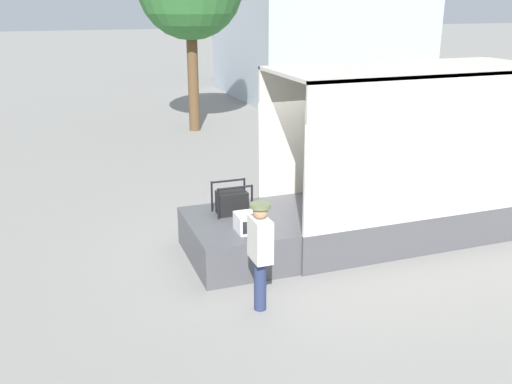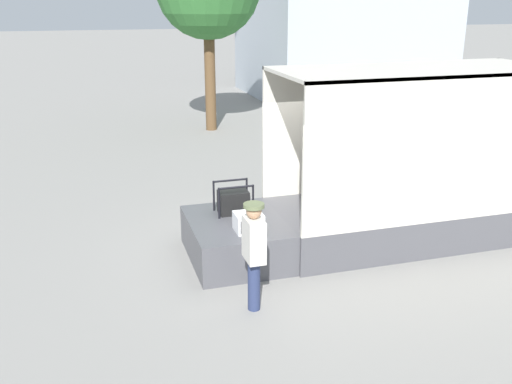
{
  "view_description": "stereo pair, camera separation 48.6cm",
  "coord_description": "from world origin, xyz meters",
  "px_view_note": "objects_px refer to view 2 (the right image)",
  "views": [
    {
      "loc": [
        -3.53,
        -8.63,
        4.28
      ],
      "look_at": [
        -0.5,
        -0.2,
        1.24
      ],
      "focal_mm": 40.0,
      "sensor_mm": 36.0,
      "label": 1
    },
    {
      "loc": [
        -3.07,
        -8.78,
        4.28
      ],
      "look_at": [
        -0.5,
        -0.2,
        1.24
      ],
      "focal_mm": 40.0,
      "sensor_mm": 36.0,
      "label": 2
    }
  ],
  "objects_px": {
    "box_truck": "(493,178)",
    "microwave": "(248,222)",
    "worker_person": "(254,246)",
    "portable_generator": "(234,201)"
  },
  "relations": [
    {
      "from": "portable_generator",
      "to": "worker_person",
      "type": "xyz_separation_m",
      "value": [
        -0.27,
        -2.14,
        0.09
      ]
    },
    {
      "from": "box_truck",
      "to": "microwave",
      "type": "distance_m",
      "value": 5.1
    },
    {
      "from": "portable_generator",
      "to": "worker_person",
      "type": "bearing_deg",
      "value": -97.25
    },
    {
      "from": "box_truck",
      "to": "worker_person",
      "type": "distance_m",
      "value": 5.64
    },
    {
      "from": "box_truck",
      "to": "microwave",
      "type": "relative_size",
      "value": 16.22
    },
    {
      "from": "microwave",
      "to": "worker_person",
      "type": "relative_size",
      "value": 0.27
    },
    {
      "from": "microwave",
      "to": "worker_person",
      "type": "distance_m",
      "value": 1.31
    },
    {
      "from": "microwave",
      "to": "worker_person",
      "type": "height_order",
      "value": "worker_person"
    },
    {
      "from": "box_truck",
      "to": "worker_person",
      "type": "bearing_deg",
      "value": -161.76
    },
    {
      "from": "box_truck",
      "to": "portable_generator",
      "type": "bearing_deg",
      "value": 175.77
    }
  ]
}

